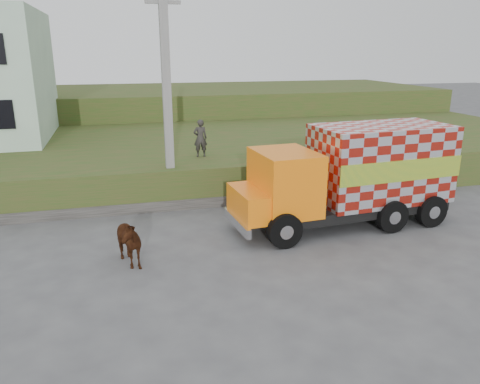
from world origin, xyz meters
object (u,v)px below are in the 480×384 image
object	(u,v)px
cow	(124,241)
pedestrian	(200,138)
utility_pole	(167,97)
cargo_truck	(354,175)

from	to	relation	value
cow	pedestrian	world-z (taller)	pedestrian
pedestrian	cow	bearing A→B (deg)	63.39
utility_pole	pedestrian	bearing A→B (deg)	46.71
utility_pole	cargo_truck	size ratio (longest dim) A/B	1.06
cargo_truck	cow	xyz separation A→B (m)	(-7.51, -1.32, -1.02)
cargo_truck	utility_pole	bearing A→B (deg)	144.57
utility_pole	cargo_truck	world-z (taller)	utility_pole
cow	cargo_truck	bearing A→B (deg)	-11.50
cargo_truck	cow	bearing A→B (deg)	-174.48
utility_pole	cow	world-z (taller)	utility_pole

